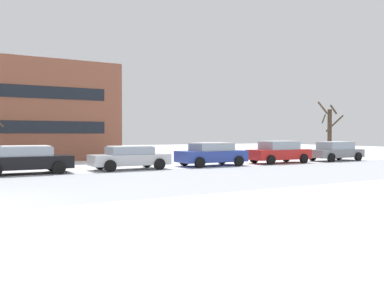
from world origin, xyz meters
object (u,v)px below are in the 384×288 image
parked_car_black (26,159)px  parked_car_red (279,152)px  parked_car_gray (335,151)px  parked_car_silver (130,157)px  parked_car_blue (211,154)px

parked_car_black → parked_car_red: 16.25m
parked_car_gray → parked_car_silver: bearing=179.5°
parked_car_blue → parked_car_red: 5.42m
parked_car_black → parked_car_silver: 5.42m
parked_car_red → parked_car_gray: size_ratio=1.02×
parked_car_red → parked_car_gray: bearing=-1.1°
parked_car_silver → parked_car_red: (10.83, -0.03, 0.08)m
parked_car_silver → parked_car_blue: 5.42m
parked_car_blue → parked_car_red: bearing=-1.0°
parked_car_silver → parked_car_gray: 16.25m
parked_car_black → parked_car_red: parked_car_red is taller
parked_car_blue → parked_car_gray: parked_car_blue is taller
parked_car_silver → parked_car_gray: size_ratio=0.98×
parked_car_black → parked_car_gray: 21.67m
parked_car_black → parked_car_gray: parked_car_gray is taller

